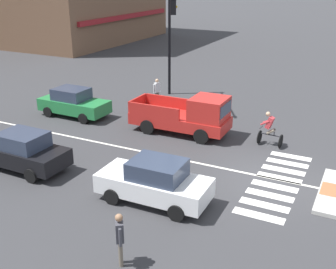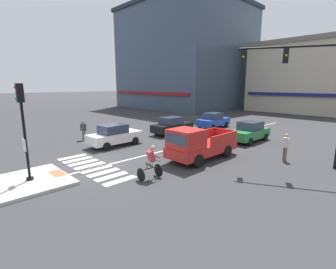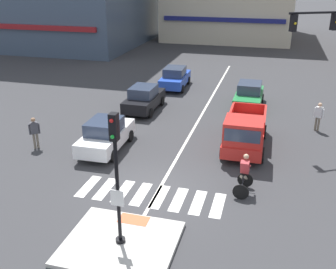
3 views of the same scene
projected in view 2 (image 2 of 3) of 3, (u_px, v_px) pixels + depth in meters
ground_plane at (99, 166)px, 14.21m from camera, size 300.00×300.00×0.00m
traffic_island at (30, 181)px, 11.74m from camera, size 3.67×3.24×0.15m
tactile_pad_front at (57, 173)px, 12.59m from camera, size 1.10×0.60×0.01m
signal_pole at (23, 123)px, 11.18m from camera, size 0.44×0.38×4.51m
crosswalk_stripe_a at (72, 157)px, 15.90m from camera, size 0.44×1.80×0.01m
crosswalk_stripe_b at (78, 160)px, 15.35m from camera, size 0.44×1.80×0.01m
crosswalk_stripe_c at (83, 162)px, 14.79m from camera, size 0.44×1.80×0.01m
crosswalk_stripe_d at (90, 166)px, 14.23m from camera, size 0.44×1.80×0.01m
crosswalk_stripe_e at (96, 169)px, 13.68m from camera, size 0.44×1.80×0.01m
crosswalk_stripe_f at (104, 172)px, 13.12m from camera, size 0.44×1.80×0.01m
crosswalk_stripe_g at (112, 176)px, 12.56m from camera, size 0.44×1.80×0.01m
crosswalk_stripe_h at (120, 180)px, 12.01m from camera, size 0.44×1.80×0.01m
lane_centre_line at (207, 140)px, 20.89m from camera, size 0.14×28.00×0.01m
traffic_light_mast at (310, 81)px, 13.29m from camera, size 4.97×2.81×6.85m
building_corner_right at (186, 59)px, 50.64m from camera, size 22.58×20.57×19.70m
building_far_block at (311, 78)px, 44.16m from camera, size 16.58×17.98×11.71m
car_green_eastbound_far at (249, 132)px, 20.23m from camera, size 1.88×4.12×1.64m
car_black_westbound_far at (172, 126)px, 23.12m from camera, size 1.87×4.11×1.64m
car_blue_westbound_distant at (213, 120)px, 26.58m from camera, size 1.94×4.15×1.64m
car_white_westbound_near at (115, 135)px, 18.76m from camera, size 1.92×4.14×1.64m
pickup_truck_red_eastbound_mid at (198, 145)px, 15.13m from camera, size 2.09×5.11×2.08m
cyclist at (151, 162)px, 12.10m from camera, size 0.75×1.14×1.68m
pedestrian_at_curb_left at (83, 129)px, 20.67m from camera, size 0.46×0.39×1.67m
pedestrian_waiting_far_side at (286, 145)px, 15.07m from camera, size 0.50×0.36×1.67m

